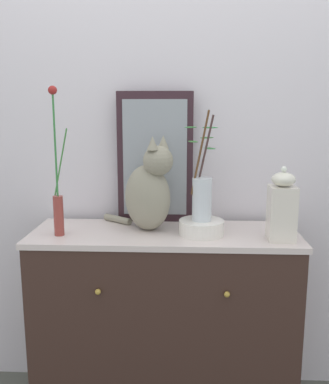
{
  "coord_description": "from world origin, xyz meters",
  "views": [
    {
      "loc": [
        0.09,
        -1.84,
        1.42
      ],
      "look_at": [
        0.0,
        0.0,
        1.06
      ],
      "focal_mm": 40.37,
      "sensor_mm": 36.0,
      "label": 1
    }
  ],
  "objects": [
    {
      "name": "mirror_leaning",
      "position": [
        -0.05,
        0.19,
        1.19
      ],
      "size": [
        0.36,
        0.03,
        0.62
      ],
      "color": "#311D24",
      "rests_on": "sideboard"
    },
    {
      "name": "jar_lidded_porcelain",
      "position": [
        0.49,
        -0.1,
        1.02
      ],
      "size": [
        0.11,
        0.11,
        0.31
      ],
      "color": "silver",
      "rests_on": "sideboard"
    },
    {
      "name": "cat_sitting",
      "position": [
        -0.07,
        0.03,
        1.06
      ],
      "size": [
        0.37,
        0.31,
        0.42
      ],
      "color": "gray",
      "rests_on": "sideboard"
    },
    {
      "name": "sideboard",
      "position": [
        0.0,
        -0.0,
        0.44
      ],
      "size": [
        1.18,
        0.43,
        0.88
      ],
      "color": "#38241D",
      "rests_on": "ground_plane"
    },
    {
      "name": "vase_slim_green",
      "position": [
        -0.45,
        -0.07,
        1.05
      ],
      "size": [
        0.08,
        0.04,
        0.63
      ],
      "color": "brown",
      "rests_on": "sideboard"
    },
    {
      "name": "wall_back",
      "position": [
        0.0,
        0.28,
        1.3
      ],
      "size": [
        4.4,
        0.08,
        2.6
      ],
      "primitive_type": "cube",
      "color": "silver",
      "rests_on": "ground_plane"
    },
    {
      "name": "vase_glass_clear",
      "position": [
        0.16,
        -0.03,
        1.06
      ],
      "size": [
        0.16,
        0.16,
        0.47
      ],
      "color": "silver",
      "rests_on": "bowl_porcelain"
    },
    {
      "name": "bowl_porcelain",
      "position": [
        0.16,
        -0.03,
        0.91
      ],
      "size": [
        0.2,
        0.2,
        0.06
      ],
      "primitive_type": "cylinder",
      "color": "white",
      "rests_on": "sideboard"
    }
  ]
}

